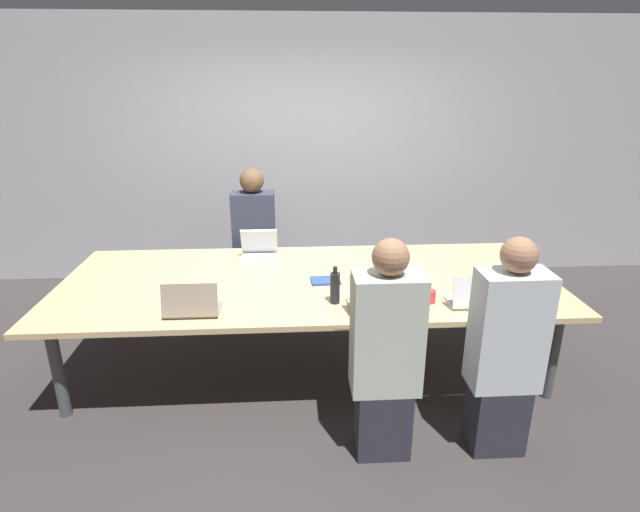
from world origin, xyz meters
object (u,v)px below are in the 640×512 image
(laptop_near_midright, at_px, (373,300))
(bottle_near_midright, at_px, (335,287))
(person_near_right, at_px, (505,353))
(person_near_midright, at_px, (386,356))
(laptop_far_midleft, at_px, (259,250))
(laptop_near_left, at_px, (191,305))
(laptop_near_right, at_px, (474,297))
(stapler, at_px, (368,287))
(cup_near_right, at_px, (429,296))
(person_far_midleft, at_px, (255,243))

(laptop_near_midright, bearing_deg, bottle_near_midright, -29.61)
(bottle_near_midright, relative_size, person_near_right, 0.19)
(person_near_midright, height_order, laptop_far_midleft, person_near_midright)
(laptop_near_midright, bearing_deg, laptop_near_left, -0.46)
(laptop_near_right, xyz_separation_m, stapler, (-0.67, 0.32, -0.04))
(person_near_midright, relative_size, bottle_near_midright, 5.21)
(cup_near_right, bearing_deg, bottle_near_midright, 177.46)
(person_near_midright, relative_size, person_far_midleft, 0.99)
(laptop_far_midleft, height_order, person_far_midleft, person_far_midleft)
(person_near_midright, relative_size, cup_near_right, 16.06)
(laptop_near_right, height_order, stapler, laptop_near_right)
(bottle_near_midright, height_order, laptop_near_left, bottle_near_midright)
(laptop_near_midright, height_order, person_near_midright, person_near_midright)
(laptop_near_midright, height_order, laptop_near_right, laptop_near_midright)
(laptop_near_right, height_order, laptop_far_midleft, laptop_far_midleft)
(laptop_near_midright, bearing_deg, stapler, -93.40)
(person_near_right, bearing_deg, laptop_far_midleft, -46.02)
(person_near_right, xyz_separation_m, cup_near_right, (-0.30, 0.60, 0.10))
(person_near_midright, bearing_deg, laptop_near_midright, -90.21)
(person_near_midright, xyz_separation_m, bottle_near_midright, (-0.24, 0.62, 0.17))
(laptop_far_midleft, bearing_deg, person_far_midleft, 98.18)
(person_near_right, xyz_separation_m, stapler, (-0.68, 0.83, 0.08))
(cup_near_right, height_order, laptop_near_left, laptop_near_left)
(laptop_near_midright, relative_size, laptop_far_midleft, 1.05)
(stapler, bearing_deg, cup_near_right, -41.08)
(bottle_near_midright, bearing_deg, person_near_midright, -68.77)
(stapler, bearing_deg, laptop_far_midleft, 128.50)
(bottle_near_midright, bearing_deg, person_near_right, -33.49)
(person_near_midright, distance_m, laptop_far_midleft, 1.76)
(person_near_midright, relative_size, person_near_right, 1.00)
(person_near_midright, xyz_separation_m, laptop_near_right, (0.69, 0.51, 0.12))
(laptop_far_midleft, bearing_deg, bottle_near_midright, -58.97)
(laptop_near_right, distance_m, laptop_far_midleft, 1.83)
(person_near_midright, height_order, person_near_right, person_near_midright)
(person_near_midright, height_order, stapler, person_near_midright)
(laptop_near_midright, relative_size, person_near_midright, 0.24)
(person_near_right, relative_size, person_far_midleft, 0.99)
(person_near_right, xyz_separation_m, person_far_midleft, (-1.59, 2.11, 0.02))
(laptop_near_midright, bearing_deg, laptop_near_right, -177.78)
(bottle_near_midright, bearing_deg, cup_near_right, -2.54)
(laptop_near_right, bearing_deg, laptop_near_left, 0.52)
(laptop_far_midleft, distance_m, laptop_near_left, 1.13)
(laptop_near_left, distance_m, stapler, 1.26)
(bottle_near_midright, distance_m, laptop_near_right, 0.94)
(cup_near_right, xyz_separation_m, laptop_near_left, (-1.60, -0.10, 0.02))
(person_near_midright, distance_m, person_near_right, 0.71)
(bottle_near_midright, xyz_separation_m, person_far_midleft, (-0.64, 1.48, -0.15))
(cup_near_right, xyz_separation_m, stapler, (-0.39, 0.23, -0.02))
(stapler, bearing_deg, bottle_near_midright, -151.86)
(laptop_near_midright, height_order, person_near_right, person_near_right)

